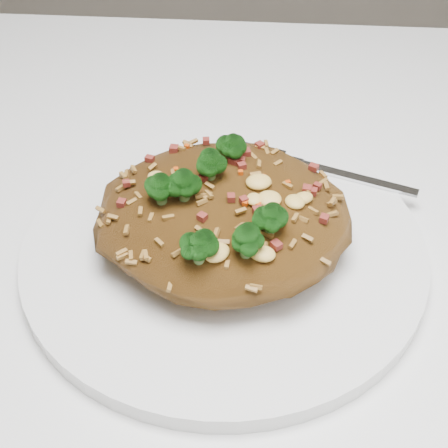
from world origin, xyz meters
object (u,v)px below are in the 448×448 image
at_px(plate, 224,246).
at_px(dining_table, 88,330).
at_px(fried_rice, 224,207).
at_px(fork, 327,171).

bearing_deg(plate, dining_table, -175.18).
distance_m(dining_table, plate, 0.15).
height_order(plate, fried_rice, fried_rice).
xyz_separation_m(dining_table, fork, (0.19, 0.09, 0.11)).
bearing_deg(fried_rice, fork, 47.59).
xyz_separation_m(fried_rice, fork, (0.08, 0.09, -0.03)).
xyz_separation_m(dining_table, plate, (0.11, 0.01, 0.10)).
xyz_separation_m(plate, fried_rice, (-0.00, -0.00, 0.04)).
relative_size(plate, fork, 1.83).
relative_size(dining_table, fork, 7.60).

